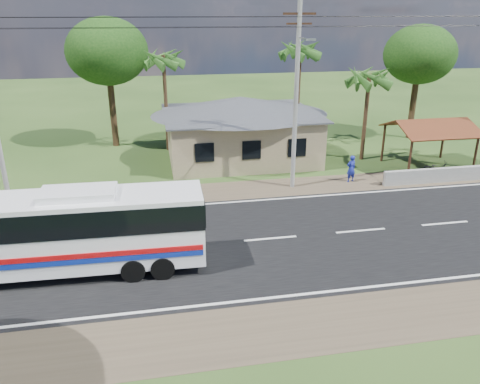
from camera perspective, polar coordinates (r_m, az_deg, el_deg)
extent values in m
plane|color=#244017|center=(21.99, 3.72, -5.73)|extent=(120.00, 120.00, 0.00)
cube|color=black|center=(21.98, 3.72, -5.70)|extent=(120.00, 10.00, 0.02)
cube|color=brown|center=(27.78, 0.44, 0.27)|extent=(120.00, 3.00, 0.01)
cube|color=brown|center=(16.71, 9.39, -15.65)|extent=(120.00, 3.00, 0.01)
cube|color=silver|center=(26.14, 1.20, -1.08)|extent=(120.00, 0.15, 0.01)
cube|color=silver|center=(18.08, 7.46, -12.29)|extent=(120.00, 0.15, 0.01)
cube|color=silver|center=(21.98, 3.72, -5.67)|extent=(120.00, 0.15, 0.01)
cube|color=tan|center=(33.56, -0.02, 6.85)|extent=(10.00, 8.00, 3.20)
cube|color=#4C4F54|center=(33.19, -0.02, 9.61)|extent=(10.60, 8.60, 0.10)
pyramid|color=#4C4F54|center=(32.98, -0.02, 11.56)|extent=(12.40, 10.00, 1.20)
cube|color=black|center=(29.28, -4.35, 4.82)|extent=(1.20, 0.08, 1.20)
cube|color=black|center=(29.74, 1.42, 5.13)|extent=(1.20, 0.08, 1.20)
cube|color=black|center=(30.49, 6.97, 5.39)|extent=(1.20, 0.08, 1.20)
cylinder|color=#3C2616|center=(31.30, 20.02, 3.90)|extent=(0.16, 0.16, 2.60)
cylinder|color=#3C2616|center=(34.31, 17.07, 5.71)|extent=(0.16, 0.16, 2.60)
cylinder|color=#3C2616|center=(33.85, 26.78, 4.13)|extent=(0.16, 0.16, 2.60)
cylinder|color=#3C2616|center=(36.65, 23.51, 5.83)|extent=(0.16, 0.16, 2.60)
cube|color=maroon|center=(32.69, 23.28, 7.07)|extent=(5.20, 2.28, 0.90)
cube|color=maroon|center=(34.49, 21.31, 8.01)|extent=(5.20, 2.28, 0.90)
cube|color=#3C2616|center=(33.51, 22.35, 8.13)|extent=(5.20, 0.12, 0.12)
cube|color=#9E9E99|center=(31.35, 22.86, 1.88)|extent=(7.00, 0.30, 0.90)
cylinder|color=#9E9E99|center=(27.05, 6.85, 11.63)|extent=(0.26, 0.26, 11.00)
cube|color=#3C2616|center=(26.68, 7.28, 20.76)|extent=(1.80, 0.12, 0.12)
cube|color=#3C2616|center=(26.69, 7.23, 19.69)|extent=(1.40, 0.10, 0.10)
cylinder|color=gray|center=(25.76, 7.85, 18.05)|extent=(0.08, 2.00, 0.08)
cube|color=gray|center=(24.81, 8.60, 17.90)|extent=(0.50, 0.18, 0.12)
cylinder|color=black|center=(25.44, -11.34, 20.07)|extent=(16.00, 0.02, 0.02)
cylinder|color=black|center=(29.81, 21.96, 19.15)|extent=(15.00, 0.02, 0.02)
cylinder|color=#47301E|center=(34.00, 15.03, 8.74)|extent=(0.28, 0.28, 6.00)
cylinder|color=#47301E|center=(36.69, 7.09, 11.37)|extent=(0.28, 0.28, 7.50)
cylinder|color=#47301E|center=(35.55, -9.02, 10.54)|extent=(0.28, 0.28, 7.00)
cylinder|color=#47301E|center=(37.72, -15.26, 9.86)|extent=(0.50, 0.50, 5.95)
ellipsoid|color=#15380F|center=(37.17, -15.90, 16.17)|extent=(6.00, 6.00, 4.92)
cylinder|color=#47301E|center=(41.40, 20.34, 10.01)|extent=(0.50, 0.50, 5.60)
ellipsoid|color=#15380F|center=(40.91, 21.06, 15.38)|extent=(5.60, 5.60, 4.59)
cube|color=white|center=(19.77, -21.32, -4.52)|extent=(11.46, 2.69, 2.85)
cube|color=black|center=(19.49, -21.60, -2.63)|extent=(11.51, 2.74, 1.04)
cube|color=#B40B0D|center=(18.95, -21.80, -7.51)|extent=(11.20, 0.34, 0.21)
cube|color=#0D2594|center=(19.06, -21.70, -8.14)|extent=(11.20, 0.34, 0.21)
cube|color=white|center=(18.99, -19.15, -0.13)|extent=(2.89, 1.60, 0.28)
cylinder|color=black|center=(19.00, -12.88, -9.29)|extent=(0.96, 0.36, 0.95)
cylinder|color=black|center=(20.91, -12.58, -6.27)|extent=(0.96, 0.36, 0.95)
cylinder|color=black|center=(18.94, -9.40, -9.12)|extent=(0.96, 0.36, 0.95)
cylinder|color=black|center=(20.86, -9.44, -6.11)|extent=(0.96, 0.36, 0.95)
imported|color=black|center=(32.70, 22.87, 2.69)|extent=(1.90, 1.12, 0.95)
imported|color=navy|center=(29.67, 13.39, 2.78)|extent=(0.69, 0.53, 1.69)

